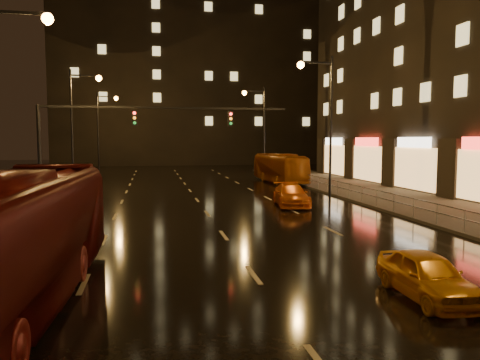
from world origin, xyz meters
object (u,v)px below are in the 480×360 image
at_px(bus_red, 1,243).
at_px(taxi_far, 291,195).
at_px(taxi_near, 427,275).
at_px(bus_curb, 280,168).

height_order(bus_red, taxi_far, bus_red).
bearing_deg(bus_red, taxi_near, -2.01).
distance_m(taxi_near, taxi_far, 17.12).
height_order(taxi_near, taxi_far, taxi_far).
distance_m(bus_curb, taxi_far, 15.59).
height_order(bus_red, bus_curb, bus_red).
xyz_separation_m(bus_red, taxi_far, (12.06, 16.13, -1.04)).
bearing_deg(bus_red, bus_curb, 66.55).
bearing_deg(taxi_near, bus_red, 176.99).
xyz_separation_m(bus_red, bus_curb, (15.55, 31.31, -0.33)).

